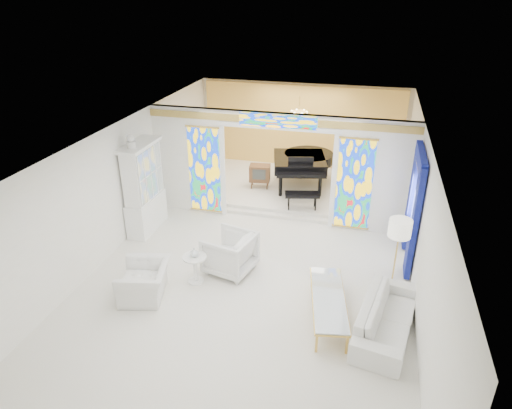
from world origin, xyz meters
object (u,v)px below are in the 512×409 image
(sofa, at_px, (387,317))
(coffee_table, at_px, (329,299))
(grand_piano, at_px, (304,161))
(armchair_left, at_px, (145,281))
(china_cabinet, at_px, (144,188))
(armchair_right, at_px, (230,253))
(tv_console, at_px, (260,173))

(sofa, relative_size, coffee_table, 1.05)
(sofa, distance_m, grand_piano, 6.69)
(armchair_left, xyz_separation_m, grand_piano, (2.30, 6.26, 0.62))
(armchair_left, bearing_deg, china_cabinet, -168.26)
(grand_piano, bearing_deg, armchair_right, -113.14)
(grand_piano, bearing_deg, tv_console, -170.92)
(sofa, height_order, tv_console, tv_console)
(sofa, xyz_separation_m, tv_console, (-3.84, 5.63, 0.32))
(coffee_table, distance_m, grand_piano, 6.19)
(china_cabinet, bearing_deg, coffee_table, -25.72)
(armchair_right, bearing_deg, grand_piano, -176.63)
(china_cabinet, bearing_deg, armchair_right, -26.65)
(armchair_left, distance_m, sofa, 4.87)
(armchair_right, relative_size, coffee_table, 0.47)
(grand_piano, xyz_separation_m, tv_console, (-1.27, -0.52, -0.32))
(armchair_left, bearing_deg, grand_piano, 145.97)
(china_cabinet, height_order, sofa, china_cabinet)
(grand_piano, height_order, tv_console, grand_piano)
(armchair_right, relative_size, grand_piano, 0.32)
(china_cabinet, distance_m, armchair_left, 3.11)
(armchair_left, height_order, sofa, armchair_left)
(armchair_left, relative_size, coffee_table, 0.51)
(sofa, bearing_deg, tv_console, 44.70)
(armchair_left, relative_size, grand_piano, 0.34)
(china_cabinet, relative_size, coffee_table, 1.26)
(coffee_table, bearing_deg, armchair_right, 155.38)
(china_cabinet, height_order, tv_console, china_cabinet)
(china_cabinet, bearing_deg, armchair_left, -64.43)
(armchair_left, bearing_deg, tv_console, 156.01)
(sofa, relative_size, tv_console, 3.13)
(china_cabinet, relative_size, armchair_right, 2.66)
(tv_console, bearing_deg, sofa, -63.52)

